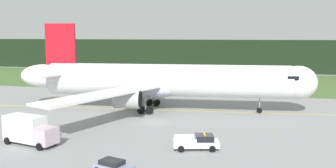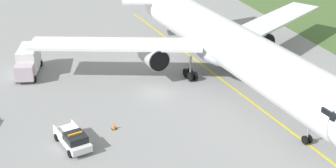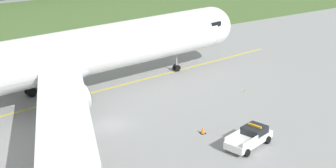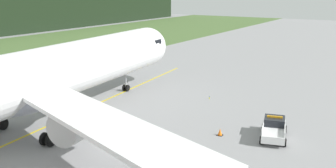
{
  "view_description": "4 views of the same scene",
  "coord_description": "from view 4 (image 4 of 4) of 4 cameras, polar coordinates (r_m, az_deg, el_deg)",
  "views": [
    {
      "loc": [
        16.35,
        -53.45,
        13.47
      ],
      "look_at": [
        0.1,
        9.7,
        4.71
      ],
      "focal_mm": 39.52,
      "sensor_mm": 36.0,
      "label": 1
    },
    {
      "loc": [
        50.63,
        -15.03,
        25.95
      ],
      "look_at": [
        2.11,
        0.73,
        2.06
      ],
      "focal_mm": 49.99,
      "sensor_mm": 36.0,
      "label": 2
    },
    {
      "loc": [
        -20.56,
        -43.29,
        21.82
      ],
      "look_at": [
        6.76,
        -0.96,
        3.57
      ],
      "focal_mm": 52.64,
      "sensor_mm": 36.0,
      "label": 3
    },
    {
      "loc": [
        -26.91,
        -21.62,
        14.12
      ],
      "look_at": [
        6.76,
        -1.25,
        4.52
      ],
      "focal_mm": 42.5,
      "sensor_mm": 36.0,
      "label": 4
    }
  ],
  "objects": [
    {
      "name": "taxiway_edge_light_east",
      "position": [
        51.81,
        5.96,
        -1.93
      ],
      "size": [
        0.12,
        0.12,
        0.39
      ],
      "color": "yellow",
      "rests_on": "ground"
    },
    {
      "name": "taxiway_centerline_main",
      "position": [
        43.42,
        -17.14,
        -5.89
      ],
      "size": [
        67.95,
        7.67,
        0.01
      ],
      "primitive_type": "cube",
      "rotation": [
        0.0,
        0.0,
        0.11
      ],
      "color": "yellow",
      "rests_on": "ground"
    },
    {
      "name": "airliner",
      "position": [
        41.63,
        -18.12,
        0.76
      ],
      "size": [
        53.43,
        47.04,
        15.45
      ],
      "color": "white",
      "rests_on": "ground"
    },
    {
      "name": "apron_cone",
      "position": [
        39.46,
        7.47,
        -6.85
      ],
      "size": [
        0.56,
        0.56,
        0.7
      ],
      "color": "black",
      "rests_on": "ground"
    },
    {
      "name": "ground",
      "position": [
        37.3,
        -7.12,
        -8.64
      ],
      "size": [
        320.0,
        320.0,
        0.0
      ],
      "primitive_type": "plane",
      "color": "gray"
    },
    {
      "name": "ops_pickup_truck",
      "position": [
        39.75,
        14.95,
        -6.19
      ],
      "size": [
        5.69,
        3.42,
        1.94
      ],
      "color": "white",
      "rests_on": "ground"
    }
  ]
}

